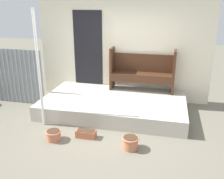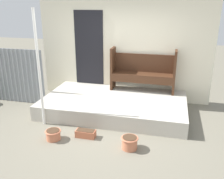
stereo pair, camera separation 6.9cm
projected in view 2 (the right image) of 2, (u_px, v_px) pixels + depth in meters
ground_plane at (104, 130)px, 5.29m from camera, size 24.00×24.00×0.00m
porch_slab at (114, 105)px, 6.11m from camera, size 3.42×1.94×0.35m
house_wall at (122, 52)px, 6.66m from camera, size 4.62×0.08×2.60m
support_post at (39, 70)px, 5.13m from camera, size 0.06×0.06×2.47m
bench at (143, 70)px, 6.43m from camera, size 1.65×0.42×1.10m
flower_pot_left at (53, 134)px, 4.88m from camera, size 0.32×0.32×0.20m
flower_pot_middle at (130, 142)px, 4.57m from camera, size 0.33×0.33×0.24m
planter_box_rect at (86, 134)px, 4.98m from camera, size 0.40×0.18×0.15m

